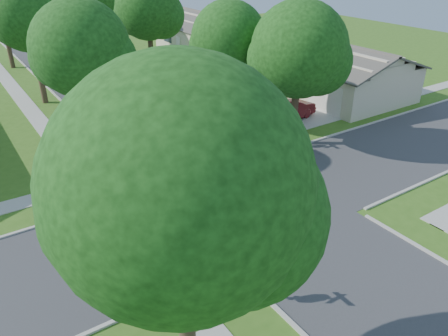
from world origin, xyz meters
TOP-DOWN VIEW (x-y plane):
  - ground at (0.00, 0.00)m, footprint 100.00×100.00m
  - road_ns at (0.00, 0.00)m, footprint 7.00×100.00m
  - sidewalk_ne at (6.10, 26.00)m, footprint 1.20×40.00m
  - sidewalk_nw at (-6.10, 26.00)m, footprint 1.20×40.00m
  - driveway at (7.90, 7.10)m, footprint 8.80×3.60m
  - stop_sign_sw at (-4.70, -4.70)m, footprint 1.05×0.80m
  - stop_sign_ne at (4.70, 4.70)m, footprint 1.05×0.80m
  - tree_e_near at (4.75, 9.01)m, footprint 4.97×4.80m
  - tree_e_mid at (4.76, 21.01)m, footprint 5.59×5.40m
  - tree_w_near at (-4.64, 9.01)m, footprint 5.38×5.20m
  - tree_w_mid at (-4.64, 21.01)m, footprint 5.80×5.60m
  - tree_w_far at (-4.65, 34.01)m, footprint 4.76×4.60m
  - tree_sw_corner at (-7.44, -6.99)m, footprint 6.21×6.00m
  - tree_ne_corner at (6.36, 4.21)m, footprint 5.80×5.60m
  - house_ne_near at (15.99, 11.00)m, footprint 8.42×13.60m
  - house_ne_far at (15.99, 29.00)m, footprint 8.42×13.60m
  - car_driveway at (8.61, 7.35)m, footprint 5.13×2.73m
  - car_curb_east at (1.20, 23.72)m, footprint 1.95×4.52m
  - car_curb_west at (-1.20, 32.77)m, footprint 1.95×4.23m

SIDE VIEW (x-z plane):
  - ground at x=0.00m, z-range 0.00..0.00m
  - road_ns at x=0.00m, z-range -0.01..0.01m
  - sidewalk_ne at x=6.10m, z-range 0.00..0.04m
  - sidewalk_nw at x=-6.10m, z-range 0.00..0.04m
  - driveway at x=7.90m, z-range 0.00..0.05m
  - car_curb_west at x=-1.20m, z-range 0.00..1.20m
  - car_curb_east at x=1.20m, z-range 0.00..1.52m
  - car_driveway at x=8.61m, z-range 0.00..1.61m
  - house_ne_near at x=15.99m, z-range -0.60..3.63m
  - house_ne_far at x=15.99m, z-range -0.60..3.63m
  - stop_sign_sw at x=-4.70m, z-range 0.54..3.52m
  - stop_sign_ne at x=4.70m, z-range 0.54..3.52m
  - tree_w_far at x=-4.65m, z-range 1.49..9.52m
  - tree_ne_corner at x=6.36m, z-range 1.26..9.92m
  - tree_e_near at x=4.75m, z-range 1.50..9.78m
  - tree_w_near at x=-4.64m, z-range 1.63..10.60m
  - tree_e_mid at x=4.76m, z-range 1.64..10.86m
  - tree_sw_corner at x=-7.44m, z-range 1.49..11.04m
  - tree_w_mid at x=-4.64m, z-range 1.71..11.27m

